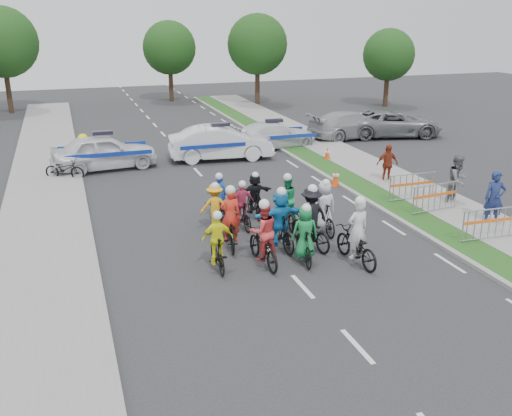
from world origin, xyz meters
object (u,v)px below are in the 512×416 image
object	(u,v)px
civilian_suv	(393,123)
cone_1	(327,154)
rider_1	(304,239)
parked_bike	(65,169)
rider_6	(230,226)
tree_1	(257,44)
marshal_hiviz	(84,151)
barrier_0	(489,226)
rider_12	(219,204)
rider_11	(255,198)
police_car_1	(221,143)
cone_0	(336,178)
rider_9	(242,210)
rider_5	(280,223)
spectator_0	(495,198)
rider_10	(215,213)
rider_4	(310,223)
barrier_1	(435,199)
barrier_2	(412,188)
civilian_sedan	(352,125)
rider_3	(217,247)
tree_3	(2,42)
police_car_2	(274,135)
rider_2	(263,241)
rider_7	(324,212)
tree_4	(169,48)
rider_0	(356,241)
police_car_0	(104,152)
spectator_1	(458,180)
rider_8	(286,207)
tree_2	(389,55)

from	to	relation	value
civilian_suv	cone_1	distance (m)	7.38
rider_1	parked_bike	xyz separation A→B (m)	(-6.34, 11.27, -0.24)
rider_6	tree_1	xyz separation A→B (m)	(10.03, 26.76, 3.88)
marshal_hiviz	barrier_0	size ratio (longest dim) A/B	0.79
rider_12	rider_11	bearing A→B (deg)	177.99
police_car_1	cone_0	size ratio (longest dim) A/B	7.14
rider_11	rider_9	bearing A→B (deg)	51.17
rider_5	spectator_0	xyz separation A→B (m)	(7.58, -0.35, 0.10)
rider_5	parked_bike	size ratio (longest dim) A/B	1.12
rider_10	tree_1	distance (m)	27.68
rider_4	spectator_0	xyz separation A→B (m)	(6.65, -0.20, 0.16)
barrier_1	barrier_2	xyz separation A→B (m)	(0.00, 1.45, 0.00)
rider_4	rider_6	size ratio (longest dim) A/B	1.02
civilian_sedan	barrier_0	world-z (taller)	civilian_sedan
rider_3	tree_1	bearing A→B (deg)	-108.54
rider_9	barrier_2	xyz separation A→B (m)	(6.93, 0.58, -0.09)
rider_5	rider_9	distance (m)	2.13
cone_0	rider_11	bearing A→B (deg)	-149.98
tree_3	barrier_1	bearing A→B (deg)	-60.92
rider_6	police_car_2	xyz separation A→B (m)	(6.03, 12.32, 0.03)
rider_6	police_car_2	distance (m)	13.72
rider_2	barrier_1	bearing A→B (deg)	-167.23
rider_7	rider_10	xyz separation A→B (m)	(-3.32, 1.20, -0.04)
police_car_1	tree_4	bearing A→B (deg)	1.89
rider_0	rider_12	size ratio (longest dim) A/B	1.20
rider_2	rider_9	xyz separation A→B (m)	(0.30, 2.97, -0.08)
police_car_0	spectator_1	distance (m)	15.32
spectator_1	police_car_1	bearing A→B (deg)	102.83
police_car_2	civilian_sedan	world-z (taller)	civilian_sedan
barrier_2	spectator_0	bearing A→B (deg)	-67.60
rider_10	civilian_suv	size ratio (longest dim) A/B	0.32
civilian_suv	tree_1	distance (m)	14.87
rider_2	marshal_hiviz	xyz separation A→B (m)	(-4.24, 12.86, 0.05)
barrier_1	rider_3	bearing A→B (deg)	-166.89
police_car_0	police_car_2	distance (m)	9.06
cone_1	parked_bike	distance (m)	12.14
rider_8	tree_2	world-z (taller)	tree_2
rider_4	parked_bike	distance (m)	12.42
rider_7	spectator_1	distance (m)	6.00
rider_12	barrier_0	xyz separation A→B (m)	(7.44, -4.67, -0.01)
barrier_1	tree_2	xyz separation A→B (m)	(11.30, 22.24, 3.27)
rider_4	rider_12	world-z (taller)	rider_4
rider_9	rider_11	size ratio (longest dim) A/B	1.01
tree_1	tree_3	xyz separation A→B (m)	(-18.00, 2.00, 0.35)
rider_7	spectator_1	world-z (taller)	spectator_1
rider_1	tree_4	world-z (taller)	tree_4
rider_2	spectator_1	xyz separation A→B (m)	(8.59, 2.71, 0.22)
rider_5	rider_6	size ratio (longest dim) A/B	0.97
rider_1	police_car_2	xyz separation A→B (m)	(4.35, 14.13, -0.03)
spectator_1	rider_7	bearing A→B (deg)	168.75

